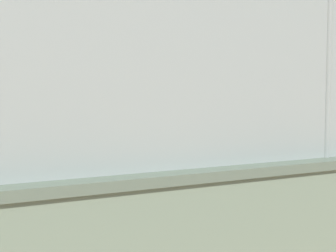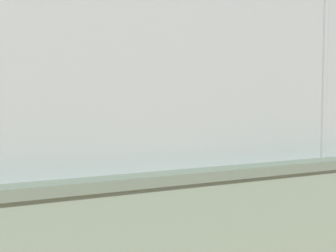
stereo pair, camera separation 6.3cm
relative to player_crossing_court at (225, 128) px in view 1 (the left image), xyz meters
name	(u,v)px [view 1 (the left image)]	position (x,y,z in m)	size (l,w,h in m)	color
ground_plane	(7,157)	(5.90, -4.03, -1.03)	(260.00, 260.00, 0.00)	tan
player_crossing_court	(225,128)	(0.00, 0.00, 0.00)	(0.94, 0.96, 1.73)	#B2B2B2
player_baseline_waiting	(145,121)	(-0.11, -5.92, -0.08)	(1.25, 0.75, 1.60)	navy
sports_ball	(246,122)	(-0.31, 0.64, 0.19)	(0.12, 0.12, 0.12)	white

